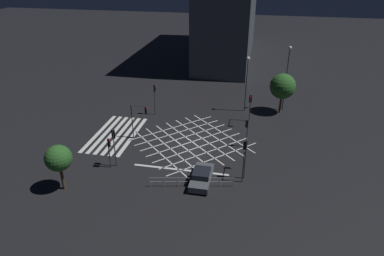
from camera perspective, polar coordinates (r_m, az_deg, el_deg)
name	(u,v)px	position (r m, az deg, el deg)	size (l,w,h in m)	color
ground_plane	(192,142)	(41.05, 0.00, -2.30)	(200.00, 200.00, 0.00)	black
road_markings	(150,139)	(41.96, -6.98, -1.82)	(15.18, 19.83, 0.01)	silver
traffic_light_se_cross	(109,147)	(36.04, -13.62, -3.11)	(0.36, 0.39, 3.43)	#2D2D30
traffic_light_median_south	(140,114)	(40.90, -8.72, 2.25)	(0.36, 2.09, 4.37)	#2D2D30
traffic_light_ne_cross	(245,152)	(33.42, 8.80, -3.94)	(0.36, 0.39, 4.31)	#2D2D30
traffic_light_se_main	(114,140)	(35.95, -12.87, -2.03)	(0.39, 0.36, 4.26)	#2D2D30
traffic_light_nw_main	(250,101)	(44.56, 9.72, 4.49)	(2.26, 0.36, 4.56)	#2D2D30
traffic_light_ne_main	(245,153)	(34.25, 8.77, -4.07)	(2.53, 0.36, 3.51)	#2D2D30
traffic_light_sw_cross	(155,93)	(47.15, -6.23, 5.76)	(0.36, 0.39, 4.43)	#2D2D30
traffic_light_median_north	(247,127)	(39.42, 9.11, 0.09)	(0.36, 0.39, 3.44)	#2D2D30
street_lamp_east	(247,74)	(47.85, 9.16, 8.89)	(0.49, 0.49, 7.90)	#2D2D30
street_lamp_west	(287,68)	(49.20, 15.63, 9.55)	(0.47, 0.47, 9.23)	#2D2D30
street_tree_near	(283,86)	(48.90, 14.87, 6.73)	(3.52, 3.52, 5.68)	#473323
street_tree_far	(58,158)	(33.69, -21.38, -4.75)	(2.48, 2.48, 4.66)	#473323
waiting_car	(202,177)	(33.82, 1.63, -8.09)	(4.51, 1.86, 1.36)	#474C51
pedestrian_railing	(192,181)	(33.18, 0.00, -8.79)	(1.63, 7.96, 1.05)	#9EA0A5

